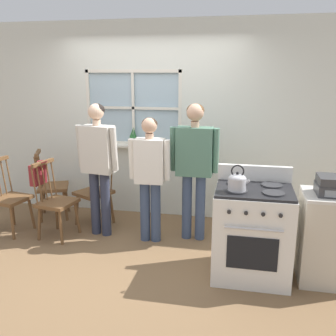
% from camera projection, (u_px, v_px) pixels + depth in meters
% --- Properties ---
extents(ground_plane, '(16.00, 16.00, 0.00)m').
position_uv_depth(ground_plane, '(126.00, 257.00, 4.22)').
color(ground_plane, brown).
extents(wall_back, '(6.40, 0.16, 2.70)m').
position_uv_depth(wall_back, '(156.00, 122.00, 5.21)').
color(wall_back, silver).
rests_on(wall_back, ground_plane).
extents(chair_by_window, '(0.46, 0.48, 0.97)m').
position_uv_depth(chair_by_window, '(56.00, 203.00, 4.64)').
color(chair_by_window, brown).
rests_on(chair_by_window, ground_plane).
extents(chair_near_wall, '(0.47, 0.49, 0.97)m').
position_uv_depth(chair_near_wall, '(9.00, 199.00, 4.78)').
color(chair_near_wall, brown).
rests_on(chair_near_wall, ground_plane).
extents(chair_center_cluster, '(0.53, 0.54, 0.97)m').
position_uv_depth(chair_center_cluster, '(52.00, 187.00, 5.27)').
color(chair_center_cluster, brown).
rests_on(chair_center_cluster, ground_plane).
extents(chair_near_stove, '(0.55, 0.56, 0.97)m').
position_uv_depth(chair_near_stove, '(95.00, 193.00, 5.01)').
color(chair_near_stove, brown).
rests_on(chair_near_stove, ground_plane).
extents(person_elderly_left, '(0.55, 0.26, 1.66)m').
position_uv_depth(person_elderly_left, '(98.00, 158.00, 4.57)').
color(person_elderly_left, '#2D3347').
rests_on(person_elderly_left, ground_plane).
extents(person_teen_center, '(0.50, 0.23, 1.51)m').
position_uv_depth(person_teen_center, '(150.00, 170.00, 4.42)').
color(person_teen_center, '#384766').
rests_on(person_teen_center, ground_plane).
extents(person_adult_right, '(0.58, 0.22, 1.67)m').
position_uv_depth(person_adult_right, '(194.00, 159.00, 4.44)').
color(person_adult_right, '#384766').
rests_on(person_adult_right, ground_plane).
extents(stove, '(0.75, 0.68, 1.08)m').
position_uv_depth(stove, '(252.00, 232.00, 3.74)').
color(stove, white).
rests_on(stove, ground_plane).
extents(kettle, '(0.21, 0.17, 0.25)m').
position_uv_depth(kettle, '(237.00, 181.00, 3.51)').
color(kettle, '#B7B7BC').
rests_on(kettle, stove).
extents(potted_plant, '(0.12, 0.12, 0.27)m').
position_uv_depth(potted_plant, '(133.00, 139.00, 5.24)').
color(potted_plant, beige).
rests_on(potted_plant, wall_back).
extents(handbag, '(0.21, 0.23, 0.31)m').
position_uv_depth(handbag, '(38.00, 174.00, 4.63)').
color(handbag, maroon).
rests_on(handbag, chair_by_window).
extents(side_counter, '(0.55, 0.50, 0.90)m').
position_uv_depth(side_counter, '(329.00, 238.00, 3.65)').
color(side_counter, beige).
rests_on(side_counter, ground_plane).
extents(stereo, '(0.34, 0.29, 0.18)m').
position_uv_depth(stereo, '(336.00, 186.00, 3.50)').
color(stereo, '#38383A').
rests_on(stereo, side_counter).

